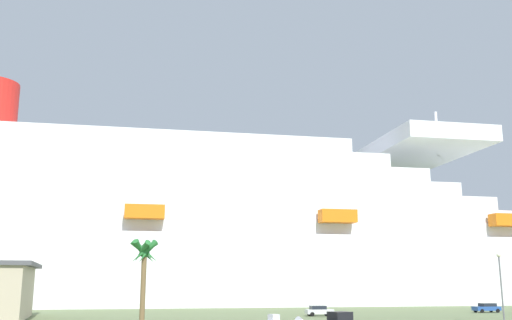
{
  "coord_description": "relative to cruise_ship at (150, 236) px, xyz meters",
  "views": [
    {
      "loc": [
        -21.98,
        -69.53,
        5.19
      ],
      "look_at": [
        5.43,
        30.06,
        27.06
      ],
      "focal_mm": 40.53,
      "sensor_mm": 36.0,
      "label": 1
    }
  ],
  "objects": [
    {
      "name": "street_lamp",
      "position": [
        38.12,
        -71.38,
        -9.86
      ],
      "size": [
        0.56,
        0.56,
        8.87
      ],
      "color": "slate",
      "rests_on": "ground_plane"
    },
    {
      "name": "parked_car_blue_suv",
      "position": [
        54.47,
        -46.11,
        -14.72
      ],
      "size": [
        4.76,
        2.11,
        1.58
      ],
      "color": "#264C99",
      "rests_on": "ground_plane"
    },
    {
      "name": "ground_plane",
      "position": [
        10.08,
        -35.96,
        -15.55
      ],
      "size": [
        600.0,
        600.0,
        0.0
      ],
      "primitive_type": "plane",
      "color": "#66754C"
    },
    {
      "name": "cruise_ship",
      "position": [
        0.0,
        0.0,
        0.0
      ],
      "size": [
        279.16,
        50.23,
        56.11
      ],
      "color": "white",
      "rests_on": "ground_plane"
    },
    {
      "name": "palm_tree",
      "position": [
        -6.44,
        -67.0,
        -7.76
      ],
      "size": [
        3.5,
        3.67,
        10.06
      ],
      "color": "brown",
      "rests_on": "ground_plane"
    },
    {
      "name": "parked_car_silver_sedan",
      "position": [
        22.23,
        -48.5,
        -14.72
      ],
      "size": [
        4.4,
        2.42,
        1.58
      ],
      "color": "silver",
      "rests_on": "ground_plane"
    }
  ]
}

